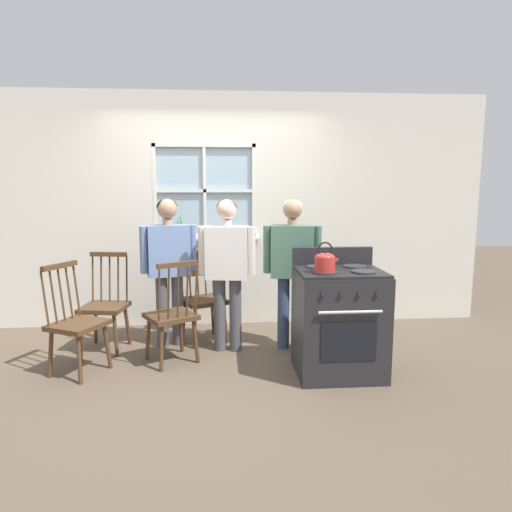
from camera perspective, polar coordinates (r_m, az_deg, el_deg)
name	(u,v)px	position (r m, az deg, el deg)	size (l,w,h in m)	color
ground_plane	(214,368)	(4.29, -5.23, -13.72)	(16.00, 16.00, 0.00)	brown
wall_back	(215,212)	(5.38, -5.17, 5.47)	(6.40, 0.16, 2.70)	silver
chair_by_window	(203,300)	(4.89, -6.64, -5.48)	(0.55, 0.54, 0.97)	#4C331E
chair_near_wall	(172,316)	(4.34, -10.46, -7.41)	(0.56, 0.56, 0.97)	#4C331E
chair_center_cluster	(105,306)	(4.85, -18.35, -6.00)	(0.48, 0.46, 0.97)	#4C331E
chair_near_stove	(76,324)	(4.33, -21.57, -7.92)	(0.55, 0.56, 0.97)	#4C331E
person_elderly_left	(169,258)	(4.70, -10.87, -0.23)	(0.58, 0.31, 1.51)	#4C4C51
person_teen_center	(227,261)	(4.48, -3.63, -0.60)	(0.57, 0.26, 1.51)	#4C4C51
person_adult_right	(292,260)	(4.54, 4.53, -0.53)	(0.58, 0.27, 1.51)	#384766
stove	(339,321)	(4.09, 10.29, -7.96)	(0.74, 0.68, 1.08)	#232326
kettle	(325,261)	(3.80, 8.60, -0.64)	(0.21, 0.17, 0.25)	red
potted_plant	(180,231)	(5.32, -9.50, 3.11)	(0.13, 0.13, 0.27)	#42474C
handbag	(194,263)	(5.03, -7.73, -0.91)	(0.24, 0.24, 0.31)	brown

